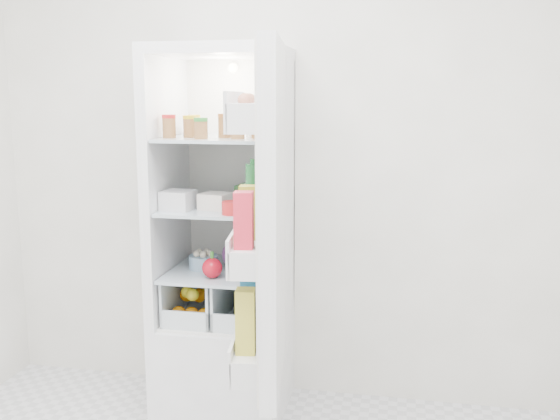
% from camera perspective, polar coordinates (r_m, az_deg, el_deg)
% --- Properties ---
extents(room_walls, '(3.02, 3.02, 2.61)m').
position_cam_1_polar(room_walls, '(1.75, -10.46, 10.76)').
color(room_walls, silver).
rests_on(room_walls, ground).
extents(refrigerator, '(0.60, 0.60, 1.80)m').
position_cam_1_polar(refrigerator, '(3.13, -4.90, -6.53)').
color(refrigerator, silver).
rests_on(refrigerator, ground).
extents(shelf_low, '(0.49, 0.53, 0.01)m').
position_cam_1_polar(shelf_low, '(3.05, -5.25, -5.52)').
color(shelf_low, '#ABBDC9').
rests_on(shelf_low, refrigerator).
extents(shelf_mid, '(0.49, 0.53, 0.02)m').
position_cam_1_polar(shelf_mid, '(2.98, -5.35, 0.22)').
color(shelf_mid, '#ABBDC9').
rests_on(shelf_mid, refrigerator).
extents(shelf_top, '(0.49, 0.53, 0.02)m').
position_cam_1_polar(shelf_top, '(2.94, -5.46, 6.56)').
color(shelf_top, '#ABBDC9').
rests_on(shelf_top, refrigerator).
extents(crisper_left, '(0.23, 0.46, 0.22)m').
position_cam_1_polar(crisper_left, '(3.13, -7.38, -7.67)').
color(crisper_left, silver).
rests_on(crisper_left, refrigerator).
extents(crisper_right, '(0.23, 0.46, 0.22)m').
position_cam_1_polar(crisper_right, '(3.06, -2.99, -8.00)').
color(crisper_right, silver).
rests_on(crisper_right, refrigerator).
extents(condiment_jars, '(0.46, 0.32, 0.08)m').
position_cam_1_polar(condiment_jars, '(2.87, -6.39, 7.44)').
color(condiment_jars, '#B21919').
rests_on(condiment_jars, shelf_top).
extents(squeeze_bottle, '(0.06, 0.06, 0.18)m').
position_cam_1_polar(squeeze_bottle, '(2.89, -2.63, 8.42)').
color(squeeze_bottle, white).
rests_on(squeeze_bottle, shelf_top).
extents(tub_white, '(0.15, 0.15, 0.09)m').
position_cam_1_polar(tub_white, '(2.91, -9.27, 0.90)').
color(tub_white, silver).
rests_on(tub_white, shelf_mid).
extents(tub_cream, '(0.15, 0.15, 0.07)m').
position_cam_1_polar(tub_cream, '(2.90, -5.91, 0.82)').
color(tub_cream, silver).
rests_on(tub_cream, shelf_mid).
extents(tin_red, '(0.10, 0.10, 0.06)m').
position_cam_1_polar(tin_red, '(2.76, -4.46, 0.19)').
color(tin_red, red).
rests_on(tin_red, shelf_mid).
extents(foil_tray, '(0.16, 0.13, 0.03)m').
position_cam_1_polar(foil_tray, '(3.03, -5.84, 0.85)').
color(foil_tray, silver).
rests_on(foil_tray, shelf_mid).
extents(tub_green, '(0.12, 0.16, 0.08)m').
position_cam_1_polar(tub_green, '(3.11, -2.79, 1.59)').
color(tub_green, '#42914A').
rests_on(tub_green, shelf_mid).
extents(red_cabbage, '(0.15, 0.15, 0.15)m').
position_cam_1_polar(red_cabbage, '(3.02, -3.91, -4.06)').
color(red_cabbage, '#56205D').
rests_on(red_cabbage, shelf_low).
extents(bell_pepper, '(0.09, 0.09, 0.09)m').
position_cam_1_polar(bell_pepper, '(2.90, -6.22, -5.29)').
color(bell_pepper, '#B90B1B').
rests_on(bell_pepper, shelf_low).
extents(mushroom_bowl, '(0.18, 0.18, 0.06)m').
position_cam_1_polar(mushroom_bowl, '(3.06, -7.02, -4.74)').
color(mushroom_bowl, '#84A8C6').
rests_on(mushroom_bowl, shelf_low).
extents(salad_bag, '(0.12, 0.12, 0.12)m').
position_cam_1_polar(salad_bag, '(2.83, -2.64, -5.40)').
color(salad_bag, '#A4C292').
rests_on(salad_bag, shelf_low).
extents(citrus_pile, '(0.20, 0.24, 0.16)m').
position_cam_1_polar(citrus_pile, '(3.08, -7.93, -8.34)').
color(citrus_pile, orange).
rests_on(citrus_pile, refrigerator).
extents(veg_pile, '(0.16, 0.30, 0.10)m').
position_cam_1_polar(veg_pile, '(3.07, -2.89, -8.85)').
color(veg_pile, '#1A4918').
rests_on(veg_pile, refrigerator).
extents(fridge_door, '(0.24, 0.60, 1.30)m').
position_cam_1_polar(fridge_door, '(2.35, -1.32, -1.48)').
color(fridge_door, silver).
rests_on(fridge_door, refrigerator).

